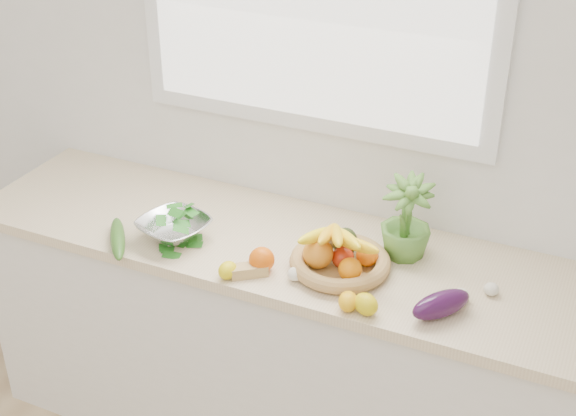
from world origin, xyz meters
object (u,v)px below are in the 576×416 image
at_px(cucumber, 118,238).
at_px(potted_herb, 406,220).
at_px(fruit_basket, 339,256).
at_px(apple, 343,257).
at_px(eggplant, 441,304).
at_px(colander_with_spinach, 174,224).

xyz_separation_m(cucumber, potted_herb, (0.90, 0.35, 0.11)).
bearing_deg(fruit_basket, potted_herb, 46.85).
xyz_separation_m(apple, eggplant, (0.36, -0.12, 0.00)).
bearing_deg(eggplant, cucumber, -176.17).
bearing_deg(colander_with_spinach, fruit_basket, 6.34).
relative_size(cucumber, potted_herb, 0.90).
bearing_deg(colander_with_spinach, potted_herb, 17.75).
height_order(apple, potted_herb, potted_herb).
xyz_separation_m(eggplant, cucumber, (-1.10, -0.07, -0.02)).
relative_size(cucumber, colander_with_spinach, 0.96).
bearing_deg(apple, eggplant, -18.53).
height_order(potted_herb, colander_with_spinach, potted_herb).
bearing_deg(cucumber, potted_herb, 21.22).
height_order(eggplant, fruit_basket, fruit_basket).
relative_size(fruit_basket, colander_with_spinach, 1.53).
xyz_separation_m(eggplant, fruit_basket, (-0.36, 0.10, 0.01)).
distance_m(apple, fruit_basket, 0.02).
height_order(apple, colander_with_spinach, colander_with_spinach).
relative_size(apple, potted_herb, 0.24).
distance_m(potted_herb, colander_with_spinach, 0.78).
relative_size(apple, cucumber, 0.27).
height_order(cucumber, fruit_basket, fruit_basket).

